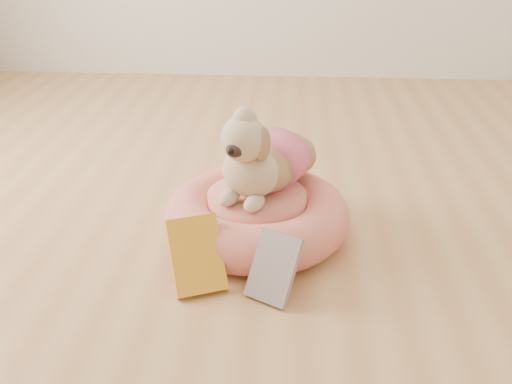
# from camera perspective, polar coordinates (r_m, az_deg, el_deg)

# --- Properties ---
(floor) EXTENTS (4.50, 4.50, 0.00)m
(floor) POSITION_cam_1_polar(r_m,az_deg,el_deg) (1.90, -3.82, -5.57)
(floor) COLOR #BA824D
(floor) RESTS_ON ground
(pet_bed) EXTENTS (0.62, 0.62, 0.16)m
(pet_bed) POSITION_cam_1_polar(r_m,az_deg,el_deg) (1.93, 0.10, -2.34)
(pet_bed) COLOR #D37052
(pet_bed) RESTS_ON floor
(dog) EXTENTS (0.46, 0.53, 0.33)m
(dog) POSITION_cam_1_polar(r_m,az_deg,el_deg) (1.85, 0.71, 4.86)
(dog) COLOR brown
(dog) RESTS_ON pet_bed
(book_yellow) EXTENTS (0.20, 0.20, 0.20)m
(book_yellow) POSITION_cam_1_polar(r_m,az_deg,el_deg) (1.68, -5.97, -6.31)
(book_yellow) COLOR yellow
(book_yellow) RESTS_ON floor
(book_white) EXTENTS (0.17, 0.17, 0.18)m
(book_white) POSITION_cam_1_polar(r_m,az_deg,el_deg) (1.63, 1.79, -7.58)
(book_white) COLOR white
(book_white) RESTS_ON floor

